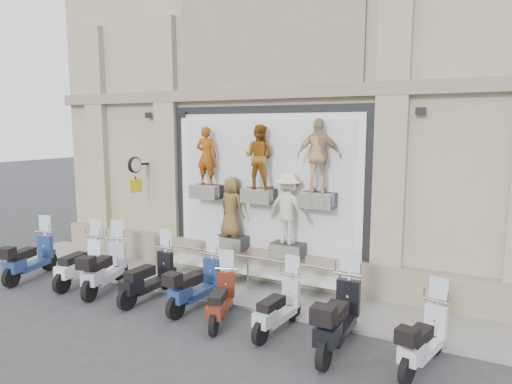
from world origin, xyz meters
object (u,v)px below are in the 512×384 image
scooter_h (339,304)px  scooter_b (81,254)px  guard_rail (248,274)px  scooter_a (30,249)px  scooter_d (149,267)px  scooter_c (105,258)px  scooter_g (278,297)px  clock_sign_bracket (135,170)px  scooter_i (424,328)px  scooter_f (221,290)px  scooter_e (196,275)px

scooter_h → scooter_b: bearing=176.5°
guard_rail → scooter_a: 5.92m
scooter_b → scooter_d: scooter_b is taller
guard_rail → scooter_d: (-1.83, -1.48, 0.32)m
scooter_c → scooter_g: bearing=-17.3°
clock_sign_bracket → scooter_i: bearing=-15.1°
guard_rail → scooter_b: size_ratio=2.60×
clock_sign_bracket → scooter_i: size_ratio=0.58×
guard_rail → scooter_f: 1.81m
scooter_c → scooter_e: 2.63m
clock_sign_bracket → scooter_e: size_ratio=0.54×
scooter_f → scooter_g: size_ratio=0.98×
scooter_g → scooter_i: size_ratio=0.99×
scooter_g → scooter_i: 2.73m
scooter_c → scooter_e: scooter_c is taller
guard_rail → scooter_h: 3.37m
scooter_f → clock_sign_bracket: bearing=133.4°
scooter_c → scooter_f: scooter_c is taller
scooter_a → scooter_f: (5.97, -0.00, -0.10)m
scooter_a → scooter_b: size_ratio=1.01×
clock_sign_bracket → scooter_g: size_ratio=0.58×
scooter_g → scooter_c: bearing=-176.0°
scooter_e → scooter_h: bearing=-2.8°
scooter_d → scooter_e: 1.28m
clock_sign_bracket → scooter_e: 4.34m
guard_rail → clock_sign_bracket: bearing=173.2°
scooter_f → scooter_h: (2.51, -0.03, 0.17)m
clock_sign_bracket → scooter_b: clock_sign_bracket is taller
scooter_c → scooter_h: bearing=-18.5°
clock_sign_bracket → scooter_b: bearing=-95.9°
scooter_g → scooter_h: size_ratio=0.82×
scooter_d → scooter_i: size_ratio=1.09×
scooter_c → scooter_i: 7.47m
scooter_a → scooter_c: scooter_c is taller
scooter_c → guard_rail: bearing=9.6°
scooter_d → scooter_a: bearing=-173.5°
guard_rail → scooter_e: (-0.55, -1.39, 0.31)m
scooter_c → scooter_b: bearing=160.4°
scooter_a → scooter_d: bearing=-9.9°
scooter_f → scooter_i: size_ratio=0.97×
scooter_g → guard_rail: bearing=139.3°
scooter_g → clock_sign_bracket: bearing=164.5°
scooter_h → scooter_g: bearing=172.3°
clock_sign_bracket → scooter_f: size_ratio=0.59×
scooter_g → scooter_h: (1.27, -0.16, 0.15)m
guard_rail → scooter_h: (2.83, -1.79, 0.40)m
scooter_d → scooter_e: scooter_d is taller
scooter_g → scooter_i: (2.73, -0.11, 0.00)m
scooter_c → scooter_e: bearing=-13.3°
scooter_a → scooter_g: scooter_a is taller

